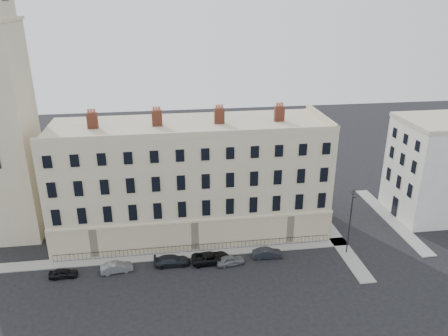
{
  "coord_description": "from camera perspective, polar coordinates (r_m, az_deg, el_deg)",
  "views": [
    {
      "loc": [
        -9.18,
        -42.55,
        30.62
      ],
      "look_at": [
        -1.67,
        10.0,
        9.5
      ],
      "focal_mm": 35.0,
      "sensor_mm": 36.0,
      "label": 1
    }
  ],
  "objects": [
    {
      "name": "ground",
      "position": [
        53.22,
        3.4,
        -13.47
      ],
      "size": [
        160.0,
        160.0,
        0.0
      ],
      "primitive_type": "plane",
      "color": "black",
      "rests_on": "ground"
    },
    {
      "name": "terrace",
      "position": [
        59.31,
        -4.38,
        -1.32
      ],
      "size": [
        36.22,
        12.22,
        17.0
      ],
      "color": "#C4B992",
      "rests_on": "ground"
    },
    {
      "name": "adjacent_building",
      "position": [
        69.88,
        25.63,
        -0.29
      ],
      "size": [
        10.0,
        10.0,
        14.0
      ],
      "primitive_type": "cube",
      "color": "silver",
      "rests_on": "ground"
    },
    {
      "name": "pavement_terrace",
      "position": [
        56.53,
        -7.81,
        -11.26
      ],
      "size": [
        48.0,
        2.0,
        0.12
      ],
      "primitive_type": "cube",
      "color": "gray",
      "rests_on": "ground"
    },
    {
      "name": "pavement_east_return",
      "position": [
        63.1,
        13.71,
        -7.96
      ],
      "size": [
        2.0,
        24.0,
        0.12
      ],
      "primitive_type": "cube",
      "color": "gray",
      "rests_on": "ground"
    },
    {
      "name": "pavement_adjacent",
      "position": [
        68.78,
        20.93,
        -6.24
      ],
      "size": [
        2.0,
        20.0,
        0.12
      ],
      "primitive_type": "cube",
      "color": "gray",
      "rests_on": "ground"
    },
    {
      "name": "railings",
      "position": [
        56.69,
        -3.74,
        -10.39
      ],
      "size": [
        35.0,
        0.04,
        0.96
      ],
      "color": "black",
      "rests_on": "ground"
    },
    {
      "name": "car_a",
      "position": [
        55.32,
        -20.24,
        -12.76
      ],
      "size": [
        3.27,
        1.38,
        1.1
      ],
      "primitive_type": "imported",
      "rotation": [
        0.0,
        0.0,
        1.59
      ],
      "color": "black",
      "rests_on": "ground"
    },
    {
      "name": "car_b",
      "position": [
        54.43,
        -13.85,
        -12.48
      ],
      "size": [
        3.88,
        1.87,
        1.23
      ],
      "primitive_type": "imported",
      "rotation": [
        0.0,
        0.0,
        1.73
      ],
      "color": "slate",
      "rests_on": "ground"
    },
    {
      "name": "car_c",
      "position": [
        54.43,
        -6.83,
        -11.92
      ],
      "size": [
        4.35,
        1.79,
        1.26
      ],
      "primitive_type": "imported",
      "rotation": [
        0.0,
        0.0,
        1.58
      ],
      "color": "black",
      "rests_on": "ground"
    },
    {
      "name": "car_d",
      "position": [
        54.51,
        -1.72,
        -11.65
      ],
      "size": [
        4.83,
        2.36,
        1.32
      ],
      "primitive_type": "imported",
      "rotation": [
        0.0,
        0.0,
        1.61
      ],
      "color": "black",
      "rests_on": "ground"
    },
    {
      "name": "car_e",
      "position": [
        54.18,
        0.83,
        -11.96
      ],
      "size": [
        3.64,
        1.9,
        1.18
      ],
      "primitive_type": "imported",
      "rotation": [
        0.0,
        0.0,
        1.72
      ],
      "color": "slate",
      "rests_on": "ground"
    },
    {
      "name": "car_f",
      "position": [
        55.72,
        5.68,
        -11.01
      ],
      "size": [
        3.73,
        1.39,
        1.22
      ],
      "primitive_type": "imported",
      "rotation": [
        0.0,
        0.0,
        1.54
      ],
      "color": "black",
      "rests_on": "ground"
    },
    {
      "name": "streetlamp",
      "position": [
        56.31,
        16.17,
        -6.46
      ],
      "size": [
        0.82,
        1.82,
        8.78
      ],
      "rotation": [
        0.0,
        0.0,
        0.36
      ],
      "color": "#2A2A2F",
      "rests_on": "ground"
    }
  ]
}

